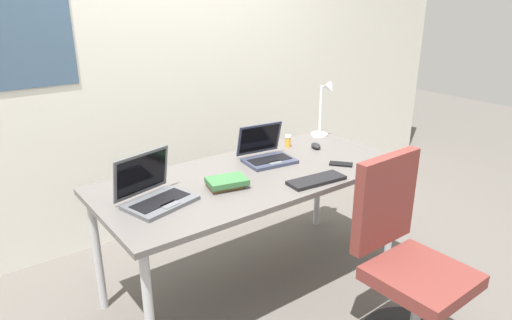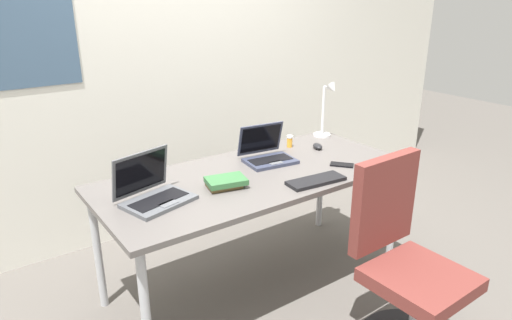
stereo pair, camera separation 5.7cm
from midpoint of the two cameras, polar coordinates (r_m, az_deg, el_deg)
name	(u,v)px [view 2 (the right image)]	position (r m, az deg, el deg)	size (l,w,h in m)	color
ground_plane	(256,283)	(2.98, 0.57, -14.99)	(12.00, 12.00, 0.00)	#56514C
wall_back	(166,53)	(3.41, -10.59, 12.90)	(6.00, 0.13, 2.60)	silver
desk	(256,182)	(2.64, 0.62, -2.79)	(1.80, 0.80, 0.74)	#595451
desk_lamp	(327,110)	(3.26, 9.25, 6.14)	(0.12, 0.18, 0.40)	white
laptop_mid_desk	(267,154)	(2.80, 1.99, 0.75)	(0.32, 0.29, 0.22)	#33384C
laptop_front_left	(153,192)	(2.31, -11.92, -3.94)	(0.38, 0.34, 0.24)	#515459
external_keyboard	(316,181)	(2.51, 8.10, -2.57)	(0.33, 0.12, 0.02)	black
computer_mouse	(318,146)	(3.05, 8.17, 1.70)	(0.06, 0.10, 0.03)	black
cell_phone	(342,165)	(2.78, 11.17, -0.58)	(0.06, 0.14, 0.01)	black
pill_bottle	(290,141)	(3.06, 4.73, 2.34)	(0.04, 0.04, 0.08)	gold
book_stack	(225,182)	(2.43, -3.15, -2.77)	(0.23, 0.18, 0.05)	brown
office_chair	(405,275)	(2.46, 18.69, -13.32)	(0.52, 0.54, 0.97)	black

